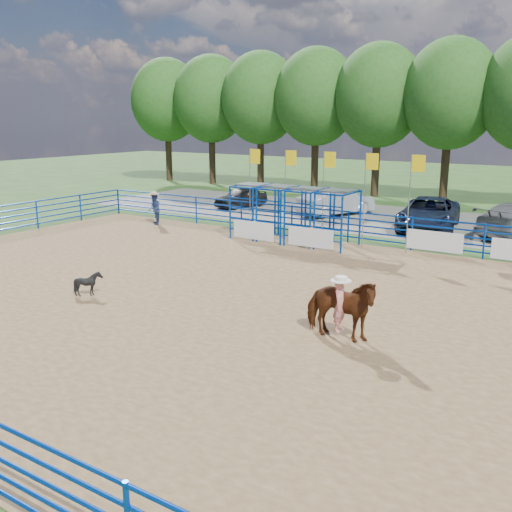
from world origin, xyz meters
name	(u,v)px	position (x,y,z in m)	size (l,w,h in m)	color
ground	(220,298)	(0.00, 0.00, 0.00)	(120.00, 120.00, 0.00)	#375D25
arena_dirt	(220,298)	(0.00, 0.00, 0.01)	(30.00, 20.00, 0.02)	olive
gravel_strip	(398,220)	(0.00, 17.00, 0.01)	(40.00, 10.00, 0.01)	slate
horse_and_rider	(340,306)	(4.73, -1.16, 0.95)	(2.09, 1.03, 2.40)	#592A11
calf	(88,283)	(-3.75, -2.14, 0.43)	(0.66, 0.74, 0.82)	black
spectator_cowboy	(154,208)	(-10.67, 8.49, 0.90)	(1.04, 1.03, 1.75)	navy
car_a	(241,197)	(-10.30, 16.25, 0.64)	(1.50, 3.73, 1.27)	black
car_b	(337,201)	(-3.77, 16.79, 0.82)	(1.72, 4.92, 1.62)	#999CA2
car_c	(429,214)	(2.20, 15.18, 0.84)	(2.74, 5.95, 1.65)	#131B31
perimeter_fence	(220,276)	(0.00, 0.00, 0.75)	(30.10, 20.10, 1.50)	#0737A2
chute_assembly	(300,216)	(-1.90, 8.84, 1.26)	(19.32, 2.41, 4.20)	#0737A2
treeline	(451,89)	(0.00, 26.00, 7.53)	(56.40, 6.40, 11.24)	#3F2B19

